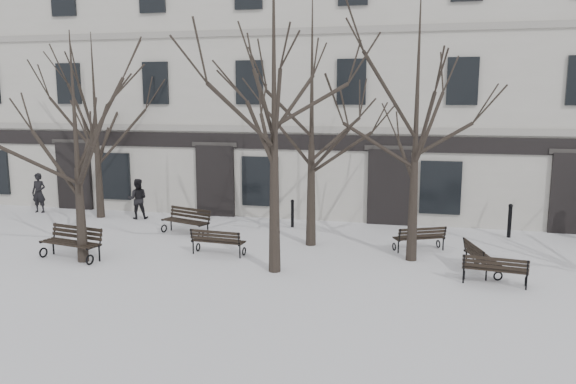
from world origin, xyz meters
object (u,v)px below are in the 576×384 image
(bench_0, at_px, (72,242))
(bench_5, at_px, (480,257))
(bench_1, at_px, (218,241))
(bench_2, at_px, (495,269))
(bench_4, at_px, (420,237))
(tree_2, at_px, (274,65))
(bench_3, at_px, (187,220))
(tree_1, at_px, (75,120))

(bench_0, height_order, bench_5, bench_0)
(bench_1, distance_m, bench_2, 8.05)
(bench_1, height_order, bench_5, bench_1)
(bench_2, xyz_separation_m, bench_4, (-1.91, 2.95, 0.00))
(bench_1, distance_m, bench_4, 6.38)
(tree_2, bearing_deg, bench_0, -178.26)
(bench_3, bearing_deg, bench_0, -100.72)
(bench_3, bearing_deg, bench_4, 16.26)
(bench_4, bearing_deg, tree_1, -6.18)
(bench_2, distance_m, bench_4, 3.51)
(tree_1, height_order, bench_4, tree_1)
(bench_0, relative_size, bench_2, 1.22)
(bench_3, relative_size, bench_4, 1.15)
(tree_1, bearing_deg, bench_0, 160.14)
(tree_2, bearing_deg, bench_3, 139.86)
(bench_3, xyz_separation_m, bench_4, (8.10, -0.39, -0.06))
(bench_3, distance_m, bench_4, 8.11)
(tree_2, bearing_deg, bench_5, 12.68)
(tree_2, bearing_deg, tree_1, -176.48)
(bench_0, bearing_deg, bench_2, 12.99)
(tree_1, height_order, bench_5, tree_1)
(tree_1, relative_size, bench_0, 3.26)
(bench_2, xyz_separation_m, bench_3, (-10.01, 3.34, 0.06))
(tree_1, distance_m, bench_5, 12.10)
(bench_5, bearing_deg, bench_2, 178.50)
(tree_1, relative_size, bench_4, 3.96)
(tree_1, bearing_deg, bench_2, 2.55)
(bench_1, relative_size, bench_5, 1.01)
(tree_1, bearing_deg, bench_5, 8.07)
(bench_1, bearing_deg, bench_4, -157.77)
(bench_4, bearing_deg, bench_0, -7.85)
(bench_2, distance_m, bench_5, 1.13)
(bench_5, bearing_deg, tree_1, 82.81)
(tree_1, xyz_separation_m, bench_4, (9.75, 3.47, -3.73))
(bench_1, height_order, bench_2, bench_1)
(tree_1, relative_size, bench_3, 3.45)
(tree_2, xyz_separation_m, bench_2, (5.86, 0.16, -5.22))
(tree_2, relative_size, bench_2, 5.42)
(tree_2, height_order, bench_4, tree_2)
(bench_1, bearing_deg, bench_0, 23.06)
(bench_0, distance_m, bench_1, 4.36)
(tree_2, xyz_separation_m, bench_0, (-6.26, -0.19, -5.13))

